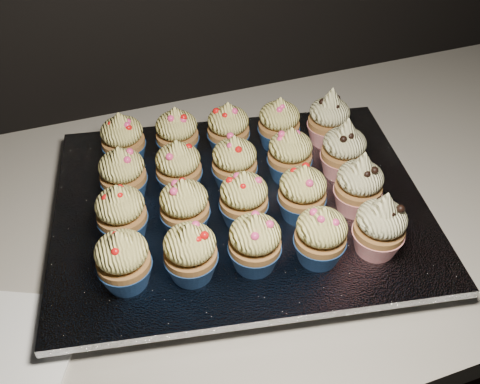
{
  "coord_description": "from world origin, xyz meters",
  "views": [
    {
      "loc": [
        -0.24,
        1.18,
        1.43
      ],
      "look_at": [
        -0.07,
        1.68,
        0.95
      ],
      "focal_mm": 40.0,
      "sensor_mm": 36.0,
      "label": 1
    }
  ],
  "objects": [
    {
      "name": "cabinet",
      "position": [
        0.0,
        1.7,
        0.43
      ],
      "size": [
        2.4,
        0.6,
        0.86
      ],
      "primitive_type": "cube",
      "color": "black",
      "rests_on": "ground"
    },
    {
      "name": "worktop",
      "position": [
        0.0,
        1.7,
        0.88
      ],
      "size": [
        2.44,
        0.64,
        0.04
      ],
      "primitive_type": "cube",
      "color": "beige",
      "rests_on": "cabinet"
    },
    {
      "name": "cupcake_7",
      "position": [
        -0.08,
        1.64,
        0.97
      ],
      "size": [
        0.06,
        0.06,
        0.08
      ],
      "color": "navy",
      "rests_on": "foil_lining"
    },
    {
      "name": "cupcake_5",
      "position": [
        -0.23,
        1.67,
        0.97
      ],
      "size": [
        0.06,
        0.06,
        0.08
      ],
      "color": "navy",
      "rests_on": "foil_lining"
    },
    {
      "name": "cupcake_14",
      "position": [
        0.09,
        1.69,
        0.97
      ],
      "size": [
        0.06,
        0.06,
        0.1
      ],
      "color": "red",
      "rests_on": "foil_lining"
    },
    {
      "name": "cupcake_9",
      "position": [
        0.07,
        1.62,
        0.97
      ],
      "size": [
        0.06,
        0.06,
        0.1
      ],
      "color": "red",
      "rests_on": "foil_lining"
    },
    {
      "name": "cupcake_2",
      "position": [
        -0.09,
        1.57,
        0.97
      ],
      "size": [
        0.06,
        0.06,
        0.08
      ],
      "color": "navy",
      "rests_on": "foil_lining"
    },
    {
      "name": "cupcake_1",
      "position": [
        -0.16,
        1.58,
        0.97
      ],
      "size": [
        0.06,
        0.06,
        0.08
      ],
      "color": "navy",
      "rests_on": "foil_lining"
    },
    {
      "name": "foil_lining",
      "position": [
        -0.07,
        1.68,
        0.93
      ],
      "size": [
        0.56,
        0.47,
        0.01
      ],
      "primitive_type": "cube",
      "rotation": [
        0.0,
        0.0,
        -0.18
      ],
      "color": "silver",
      "rests_on": "baking_tray"
    },
    {
      "name": "baking_tray",
      "position": [
        -0.07,
        1.68,
        0.91
      ],
      "size": [
        0.51,
        0.43,
        0.02
      ],
      "primitive_type": "cube",
      "rotation": [
        0.0,
        0.0,
        -0.18
      ],
      "color": "black",
      "rests_on": "worktop"
    },
    {
      "name": "cupcake_18",
      "position": [
        0.03,
        1.78,
        0.97
      ],
      "size": [
        0.06,
        0.06,
        0.08
      ],
      "color": "navy",
      "rests_on": "foil_lining"
    },
    {
      "name": "cupcake_8",
      "position": [
        -0.0,
        1.63,
        0.97
      ],
      "size": [
        0.06,
        0.06,
        0.08
      ],
      "color": "navy",
      "rests_on": "foil_lining"
    },
    {
      "name": "cupcake_19",
      "position": [
        0.1,
        1.76,
        0.97
      ],
      "size": [
        0.06,
        0.06,
        0.1
      ],
      "color": "red",
      "rests_on": "foil_lining"
    },
    {
      "name": "cupcake_4",
      "position": [
        0.06,
        1.54,
        0.97
      ],
      "size": [
        0.06,
        0.06,
        0.1
      ],
      "color": "red",
      "rests_on": "foil_lining"
    },
    {
      "name": "cupcake_3",
      "position": [
        -0.01,
        1.55,
        0.97
      ],
      "size": [
        0.06,
        0.06,
        0.08
      ],
      "color": "navy",
      "rests_on": "foil_lining"
    },
    {
      "name": "cupcake_11",
      "position": [
        -0.14,
        1.73,
        0.97
      ],
      "size": [
        0.06,
        0.06,
        0.08
      ],
      "color": "navy",
      "rests_on": "foil_lining"
    },
    {
      "name": "cupcake_0",
      "position": [
        -0.24,
        1.59,
        0.97
      ],
      "size": [
        0.06,
        0.06,
        0.08
      ],
      "color": "navy",
      "rests_on": "foil_lining"
    },
    {
      "name": "cupcake_17",
      "position": [
        -0.05,
        1.79,
        0.97
      ],
      "size": [
        0.06,
        0.06,
        0.08
      ],
      "color": "navy",
      "rests_on": "foil_lining"
    },
    {
      "name": "cupcake_6",
      "position": [
        -0.15,
        1.65,
        0.97
      ],
      "size": [
        0.06,
        0.06,
        0.08
      ],
      "color": "navy",
      "rests_on": "foil_lining"
    },
    {
      "name": "cupcake_12",
      "position": [
        -0.06,
        1.71,
        0.97
      ],
      "size": [
        0.06,
        0.06,
        0.08
      ],
      "color": "navy",
      "rests_on": "foil_lining"
    },
    {
      "name": "cupcake_15",
      "position": [
        -0.2,
        1.82,
        0.97
      ],
      "size": [
        0.06,
        0.06,
        0.08
      ],
      "color": "navy",
      "rests_on": "foil_lining"
    },
    {
      "name": "cupcake_10",
      "position": [
        -0.21,
        1.74,
        0.97
      ],
      "size": [
        0.06,
        0.06,
        0.08
      ],
      "color": "navy",
      "rests_on": "foil_lining"
    },
    {
      "name": "cupcake_16",
      "position": [
        -0.12,
        1.8,
        0.97
      ],
      "size": [
        0.06,
        0.06,
        0.08
      ],
      "color": "navy",
      "rests_on": "foil_lining"
    },
    {
      "name": "cupcake_13",
      "position": [
        0.02,
        1.71,
        0.97
      ],
      "size": [
        0.06,
        0.06,
        0.08
      ],
      "color": "navy",
      "rests_on": "foil_lining"
    }
  ]
}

